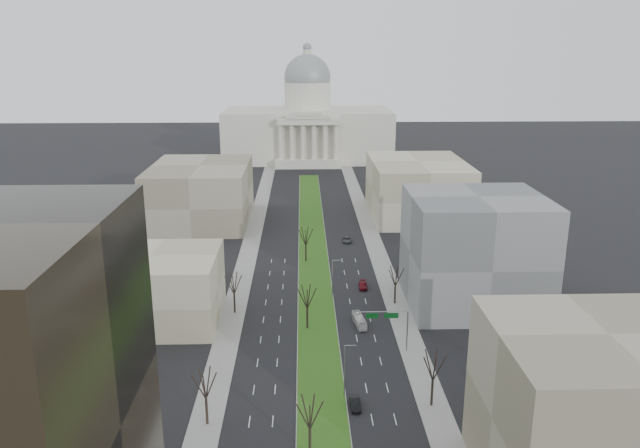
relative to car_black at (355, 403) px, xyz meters
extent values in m
plane|color=black|center=(-5.20, 68.04, -0.72)|extent=(600.00, 600.00, 0.00)
cube|color=#999993|center=(-5.20, 67.04, -0.64)|extent=(8.00, 222.00, 0.15)
cube|color=#235416|center=(-5.20, 67.04, -0.55)|extent=(7.70, 221.70, 0.06)
cube|color=gray|center=(-22.70, 43.04, -0.64)|extent=(5.00, 330.00, 0.15)
cube|color=gray|center=(12.30, 43.04, -0.64)|extent=(5.00, 330.00, 0.15)
cube|color=beige|center=(-5.20, 218.04, 11.28)|extent=(80.00, 40.00, 24.00)
cube|color=beige|center=(-5.20, 195.04, 1.28)|extent=(30.00, 6.00, 4.00)
cube|color=beige|center=(-5.20, 195.04, 20.28)|extent=(28.00, 5.00, 2.50)
cube|color=beige|center=(-5.20, 195.04, 22.28)|extent=(20.00, 5.00, 1.80)
cube|color=beige|center=(-5.20, 195.04, 23.88)|extent=(12.00, 5.00, 1.60)
cylinder|color=beige|center=(-5.20, 218.04, 29.28)|extent=(22.00, 22.00, 14.00)
sphere|color=gray|center=(-5.20, 218.04, 38.28)|extent=(22.00, 22.00, 22.00)
cylinder|color=beige|center=(-5.20, 218.04, 49.28)|extent=(4.00, 4.00, 4.00)
sphere|color=gray|center=(-5.20, 218.04, 52.28)|extent=(4.00, 4.00, 4.00)
cylinder|color=beige|center=(-17.70, 195.04, 11.28)|extent=(2.00, 2.00, 16.00)
cylinder|color=beige|center=(-12.70, 195.04, 11.28)|extent=(2.00, 2.00, 16.00)
cylinder|color=beige|center=(-7.70, 195.04, 11.28)|extent=(2.00, 2.00, 16.00)
cylinder|color=beige|center=(-2.70, 195.04, 11.28)|extent=(2.00, 2.00, 16.00)
cylinder|color=beige|center=(2.30, 195.04, 11.28)|extent=(2.00, 2.00, 16.00)
cylinder|color=beige|center=(7.30, 195.04, 11.28)|extent=(2.00, 2.00, 16.00)
cube|color=tan|center=(-38.20, 33.04, 6.28)|extent=(26.00, 22.00, 14.00)
cube|color=gray|center=(27.80, -19.96, 10.28)|extent=(26.00, 24.00, 22.00)
cube|color=slate|center=(28.80, 40.04, 11.28)|extent=(28.00, 26.00, 24.00)
cube|color=gray|center=(-40.20, 108.04, 8.28)|extent=(30.00, 40.00, 18.00)
cube|color=tan|center=(29.80, 113.04, 8.28)|extent=(30.00, 40.00, 18.00)
cylinder|color=black|center=(-22.40, -3.96, 1.44)|extent=(0.40, 0.40, 4.32)
cylinder|color=black|center=(-22.40, 36.04, 1.39)|extent=(0.40, 0.40, 4.22)
cylinder|color=black|center=(12.00, 0.04, 1.49)|extent=(0.40, 0.40, 4.42)
cylinder|color=black|center=(12.00, 40.04, 1.30)|extent=(0.40, 0.40, 4.03)
cylinder|color=black|center=(-7.20, -11.96, 1.44)|extent=(0.40, 0.40, 4.32)
cylinder|color=black|center=(-7.20, 28.04, 1.44)|extent=(0.40, 0.40, 4.32)
cylinder|color=black|center=(-7.20, 68.04, 1.44)|extent=(0.40, 0.40, 4.32)
cylinder|color=gray|center=(-1.50, 3.04, 3.78)|extent=(0.20, 0.20, 9.00)
cylinder|color=gray|center=(-0.60, 3.04, 8.38)|extent=(1.80, 0.12, 0.12)
cylinder|color=gray|center=(-1.50, 43.04, 3.78)|extent=(0.20, 0.20, 9.00)
cylinder|color=gray|center=(-0.60, 43.04, 8.38)|extent=(1.80, 0.12, 0.12)
cylinder|color=gray|center=(11.00, 18.04, 3.28)|extent=(0.24, 0.24, 8.00)
cylinder|color=gray|center=(6.50, 18.04, 7.28)|extent=(9.00, 0.18, 0.18)
cube|color=#0C591E|center=(8.00, 18.12, 6.48)|extent=(2.60, 0.08, 1.00)
cube|color=#0C591E|center=(4.50, 18.12, 6.48)|extent=(2.20, 0.08, 1.00)
imported|color=black|center=(0.00, 0.00, 0.00)|extent=(1.63, 4.40, 1.44)
imported|color=maroon|center=(5.91, 49.25, -0.04)|extent=(2.16, 4.78, 1.36)
imported|color=#43474A|center=(4.65, 84.35, -0.04)|extent=(2.37, 4.92, 1.35)
imported|color=white|center=(3.31, 29.52, 0.27)|extent=(2.60, 7.23, 1.97)
camera|label=1|loc=(-7.94, -85.33, 53.91)|focal=35.00mm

